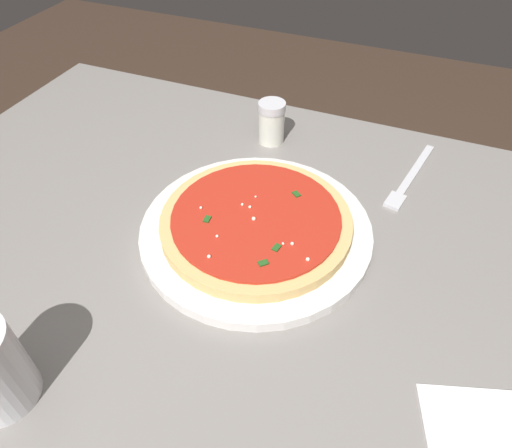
# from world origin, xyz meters

# --- Properties ---
(ground_plane) EXTENTS (5.00, 5.00, 0.00)m
(ground_plane) POSITION_xyz_m (0.00, 0.00, 0.00)
(ground_plane) COLOR #38281E
(restaurant_table) EXTENTS (1.03, 0.73, 0.75)m
(restaurant_table) POSITION_xyz_m (0.00, 0.00, 0.60)
(restaurant_table) COLOR black
(restaurant_table) RESTS_ON ground_plane
(serving_plate) EXTENTS (0.32, 0.32, 0.02)m
(serving_plate) POSITION_xyz_m (0.06, 0.02, 0.76)
(serving_plate) COLOR white
(serving_plate) RESTS_ON restaurant_table
(pizza) EXTENTS (0.26, 0.26, 0.02)m
(pizza) POSITION_xyz_m (0.06, 0.02, 0.77)
(pizza) COLOR #DBB26B
(pizza) RESTS_ON serving_plate
(napkin_folded_right) EXTENTS (0.17, 0.14, 0.00)m
(napkin_folded_right) POSITION_xyz_m (0.38, -0.16, 0.75)
(napkin_folded_right) COLOR white
(napkin_folded_right) RESTS_ON restaurant_table
(fork) EXTENTS (0.05, 0.19, 0.00)m
(fork) POSITION_xyz_m (0.24, 0.22, 0.75)
(fork) COLOR silver
(fork) RESTS_ON restaurant_table
(parmesan_shaker) EXTENTS (0.05, 0.05, 0.07)m
(parmesan_shaker) POSITION_xyz_m (-0.01, 0.24, 0.79)
(parmesan_shaker) COLOR silver
(parmesan_shaker) RESTS_ON restaurant_table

